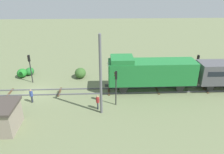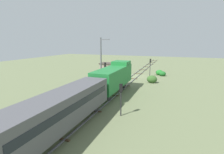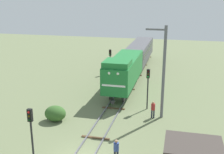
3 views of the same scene
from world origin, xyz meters
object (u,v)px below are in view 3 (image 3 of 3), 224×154
(traffic_signal_mid, at_px, (148,82))
(worker_by_signal, at_px, (153,108))
(locomotive, at_px, (124,70))
(traffic_signal_near, at_px, (31,126))
(passenger_car_leading, at_px, (140,51))
(catenary_mast, at_px, (163,71))
(worker_near_track, at_px, (116,149))
(traffic_signal_far, at_px, (110,57))

(traffic_signal_mid, distance_m, worker_by_signal, 2.98)
(locomotive, bearing_deg, worker_by_signal, -57.94)
(traffic_signal_near, bearing_deg, passenger_car_leading, 83.82)
(passenger_car_leading, height_order, traffic_signal_near, traffic_signal_near)
(traffic_signal_mid, bearing_deg, traffic_signal_near, -119.66)
(traffic_signal_mid, distance_m, catenary_mast, 2.86)
(traffic_signal_mid, distance_m, worker_near_track, 10.25)
(locomotive, distance_m, worker_near_track, 14.92)
(traffic_signal_near, relative_size, catenary_mast, 0.46)
(catenary_mast, bearing_deg, passenger_car_leading, 104.13)
(passenger_car_leading, xyz_separation_m, worker_near_track, (2.40, -27.96, -1.53))
(traffic_signal_far, xyz_separation_m, worker_near_track, (6.00, -22.29, -1.55))
(passenger_car_leading, height_order, catenary_mast, catenary_mast)
(passenger_car_leading, bearing_deg, traffic_signal_near, -96.18)
(locomotive, distance_m, traffic_signal_near, 16.51)
(worker_near_track, bearing_deg, traffic_signal_near, 161.09)
(worker_near_track, bearing_deg, traffic_signal_far, 70.47)
(passenger_car_leading, relative_size, catenary_mast, 1.58)
(worker_near_track, bearing_deg, catenary_mast, 38.41)
(traffic_signal_far, distance_m, catenary_mast, 16.50)
(traffic_signal_near, bearing_deg, traffic_signal_far, 90.96)
(worker_near_track, bearing_deg, worker_by_signal, 42.59)
(locomotive, relative_size, worker_near_track, 6.82)
(locomotive, height_order, worker_by_signal, locomotive)
(traffic_signal_mid, xyz_separation_m, traffic_signal_far, (-7.00, 12.27, -0.41))
(locomotive, xyz_separation_m, traffic_signal_far, (-3.60, 7.66, -0.22))
(traffic_signal_mid, height_order, worker_by_signal, traffic_signal_mid)
(catenary_mast, bearing_deg, traffic_signal_far, 121.47)
(locomotive, distance_m, traffic_signal_mid, 5.73)
(locomotive, bearing_deg, traffic_signal_mid, -53.58)
(traffic_signal_near, height_order, traffic_signal_far, traffic_signal_near)
(worker_near_track, height_order, worker_by_signal, same)
(passenger_car_leading, relative_size, traffic_signal_far, 3.85)
(traffic_signal_mid, bearing_deg, locomotive, 126.42)
(traffic_signal_mid, relative_size, worker_by_signal, 2.51)
(traffic_signal_mid, bearing_deg, passenger_car_leading, 100.73)
(traffic_signal_near, bearing_deg, locomotive, 78.82)
(traffic_signal_mid, height_order, traffic_signal_far, traffic_signal_mid)
(locomotive, bearing_deg, traffic_signal_far, 115.17)
(locomotive, xyz_separation_m, worker_near_track, (2.40, -14.62, -1.78))
(traffic_signal_far, height_order, worker_near_track, traffic_signal_far)
(locomotive, xyz_separation_m, catenary_mast, (4.94, -6.30, 1.89))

